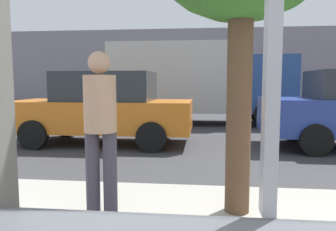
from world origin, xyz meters
TOP-DOWN VIEW (x-y plane):
  - ground_plane at (0.00, 8.00)m, footprint 60.00×60.00m
  - building_facade_far at (0.00, 19.34)m, footprint 28.00×1.20m
  - parked_car_orange at (-2.57, 6.30)m, footprint 4.18×1.88m
  - box_truck at (-0.46, 10.44)m, footprint 6.23×2.44m
  - pedestrian at (-1.25, 1.97)m, footprint 0.32×0.32m

SIDE VIEW (x-z plane):
  - ground_plane at x=0.00m, z-range 0.00..0.00m
  - parked_car_orange at x=-2.57m, z-range 0.01..1.71m
  - pedestrian at x=-1.25m, z-range 0.24..1.87m
  - box_truck at x=-0.46m, z-range 0.14..2.94m
  - building_facade_far at x=0.00m, z-range 0.00..4.72m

